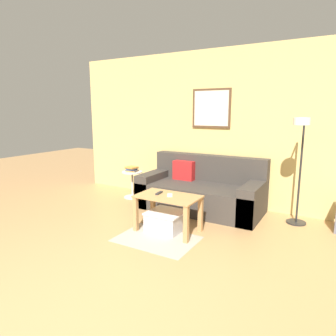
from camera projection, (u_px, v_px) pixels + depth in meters
name	position (u px, v px, depth m)	size (l,w,h in m)	color
ground_plane	(33.00, 331.00, 2.16)	(16.00, 16.00, 0.00)	tan
wall_back	(218.00, 128.00, 4.98)	(5.60, 0.09, 2.55)	#D6B76B
area_rug	(157.00, 239.00, 3.71)	(0.97, 0.69, 0.01)	#A39989
couch	(201.00, 192.00, 4.81)	(1.93, 0.90, 0.84)	#38332D
coffee_table	(168.00, 204.00, 3.90)	(0.82, 0.49, 0.48)	#AD7F4C
storage_bin	(166.00, 221.00, 3.98)	(0.47, 0.44, 0.25)	#B2B2B7
floor_lamp	(300.00, 156.00, 3.90)	(0.27, 0.55, 1.48)	black
side_table	(132.00, 182.00, 5.44)	(0.37, 0.37, 0.48)	silver
book_stack	(132.00, 169.00, 5.42)	(0.23, 0.21, 0.09)	#D18438
remote_control	(159.00, 193.00, 3.97)	(0.04, 0.15, 0.02)	#232328
cell_phone	(170.00, 195.00, 3.89)	(0.07, 0.14, 0.01)	silver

